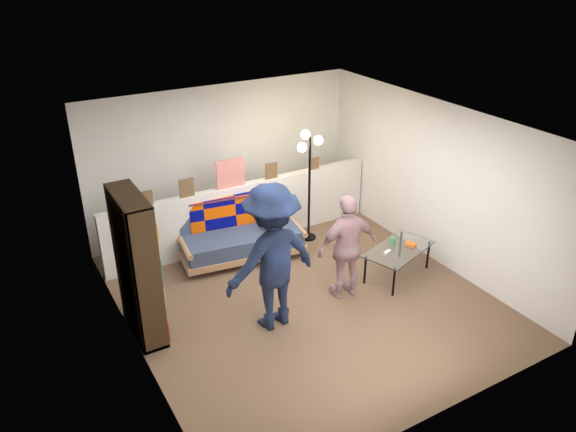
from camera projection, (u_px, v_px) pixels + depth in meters
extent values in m
plane|color=brown|center=(303.00, 296.00, 7.65)|extent=(5.00, 5.00, 0.00)
cube|color=silver|center=(223.00, 158.00, 9.06)|extent=(4.50, 0.10, 2.40)
cube|color=silver|center=(128.00, 263.00, 6.11)|extent=(0.10, 5.00, 2.40)
cube|color=silver|center=(436.00, 183.00, 8.13)|extent=(0.10, 5.00, 2.40)
cube|color=white|center=(305.00, 126.00, 6.59)|extent=(4.50, 5.00, 0.10)
cube|color=silver|center=(243.00, 214.00, 8.83)|extent=(4.45, 0.15, 1.00)
cube|color=brown|center=(146.00, 198.00, 7.87)|extent=(0.18, 0.02, 0.22)
cube|color=brown|center=(187.00, 188.00, 8.13)|extent=(0.22, 0.02, 0.28)
cube|color=silver|center=(230.00, 173.00, 8.40)|extent=(0.45, 0.02, 0.45)
cube|color=brown|center=(271.00, 171.00, 8.76)|extent=(0.20, 0.02, 0.26)
cube|color=brown|center=(315.00, 163.00, 9.13)|extent=(0.16, 0.02, 0.20)
cube|color=tan|center=(242.00, 248.00, 8.55)|extent=(1.95, 1.07, 0.10)
cube|color=#374563|center=(242.00, 240.00, 8.44)|extent=(1.83, 0.91, 0.23)
cube|color=#374563|center=(234.00, 213.00, 8.61)|extent=(1.77, 0.46, 0.55)
cylinder|color=tan|center=(184.00, 245.00, 8.14)|extent=(0.20, 0.83, 0.09)
cylinder|color=tan|center=(295.00, 224.00, 8.74)|extent=(0.20, 0.83, 0.09)
cube|color=#040A70|center=(236.00, 215.00, 8.55)|extent=(1.42, 0.29, 0.51)
cube|color=#040A70|center=(233.00, 195.00, 8.53)|extent=(1.43, 0.43, 0.03)
sphere|color=orange|center=(269.00, 219.00, 8.47)|extent=(0.29, 0.29, 0.29)
cube|color=black|center=(125.00, 270.00, 6.51)|extent=(0.02, 0.92, 1.84)
cube|color=black|center=(149.00, 285.00, 6.22)|extent=(0.31, 0.02, 1.84)
cube|color=black|center=(126.00, 250.00, 6.92)|extent=(0.31, 0.02, 1.84)
cube|color=black|center=(127.00, 196.00, 6.17)|extent=(0.31, 0.92, 0.02)
cube|color=black|center=(146.00, 329.00, 6.97)|extent=(0.31, 0.92, 0.04)
cube|color=black|center=(141.00, 297.00, 6.76)|extent=(0.31, 0.88, 0.02)
cube|color=black|center=(137.00, 267.00, 6.57)|extent=(0.31, 0.88, 0.02)
cube|color=black|center=(133.00, 234.00, 6.38)|extent=(0.31, 0.88, 0.02)
cube|color=red|center=(146.00, 316.00, 6.90)|extent=(0.23, 0.86, 0.31)
cube|color=#24619C|center=(141.00, 285.00, 6.70)|extent=(0.23, 0.86, 0.29)
cube|color=gold|center=(137.00, 254.00, 6.51)|extent=(0.23, 0.86, 0.31)
cube|color=#348F4A|center=(133.00, 221.00, 6.32)|extent=(0.23, 0.86, 0.29)
cylinder|color=black|center=(394.00, 282.00, 7.58)|extent=(0.04, 0.04, 0.42)
cylinder|color=black|center=(428.00, 255.00, 8.22)|extent=(0.04, 0.04, 0.42)
cylinder|color=black|center=(365.00, 270.00, 7.85)|extent=(0.04, 0.04, 0.42)
cylinder|color=black|center=(400.00, 245.00, 8.50)|extent=(0.04, 0.04, 0.42)
cube|color=silver|center=(399.00, 249.00, 7.94)|extent=(1.19, 0.89, 0.02)
cube|color=silver|center=(388.00, 252.00, 7.82)|extent=(0.14, 0.09, 0.03)
cube|color=orange|center=(411.00, 244.00, 8.01)|extent=(0.15, 0.17, 0.04)
cylinder|color=#419E51|center=(393.00, 241.00, 8.02)|extent=(0.09, 0.09, 0.11)
cylinder|color=black|center=(308.00, 237.00, 9.15)|extent=(0.29, 0.29, 0.03)
cylinder|color=black|center=(309.00, 189.00, 8.78)|extent=(0.04, 0.04, 1.72)
sphere|color=#FFC672|center=(302.00, 147.00, 8.42)|extent=(0.14, 0.14, 0.14)
sphere|color=#FFC672|center=(318.00, 140.00, 8.50)|extent=(0.14, 0.14, 0.14)
sphere|color=#FFC672|center=(305.00, 135.00, 8.49)|extent=(0.14, 0.14, 0.14)
imported|color=black|center=(272.00, 258.00, 6.72)|extent=(1.28, 0.82, 1.89)
imported|color=pink|center=(348.00, 247.00, 7.38)|extent=(0.89, 0.43, 1.47)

